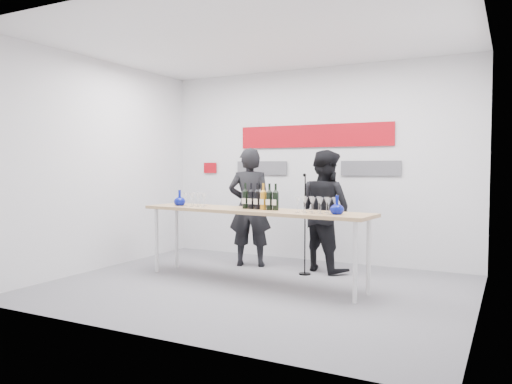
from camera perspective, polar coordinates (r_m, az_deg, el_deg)
ground at (r=6.21m, az=-0.12°, el=-10.83°), size 5.00×5.00×0.00m
back_wall at (r=7.86m, az=6.63°, el=3.10°), size 5.00×0.04×3.00m
signage at (r=7.85m, az=6.18°, el=5.34°), size 3.38×0.02×0.79m
tasting_table at (r=6.31m, az=-0.42°, el=-2.62°), size 3.17×0.91×0.94m
wine_bottles at (r=6.26m, az=0.48°, el=-0.50°), size 0.53×0.12×0.33m
decanter_left at (r=6.97m, az=-8.73°, el=-0.65°), size 0.16×0.16×0.21m
decanter_right at (r=5.70m, az=9.23°, el=-1.46°), size 0.16×0.16×0.21m
glasses_left at (r=6.82m, az=-6.83°, el=-0.84°), size 0.36×0.25×0.18m
glasses_right at (r=5.86m, az=6.86°, el=-1.47°), size 0.48×0.26×0.18m
presenter_left at (r=7.37m, az=-0.72°, el=-1.74°), size 0.74×0.60×1.75m
presenter_right at (r=7.10m, az=7.89°, el=-2.13°), size 1.02×0.93×1.71m
mic_stand at (r=6.86m, az=5.60°, el=-5.92°), size 0.16×0.16×1.38m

